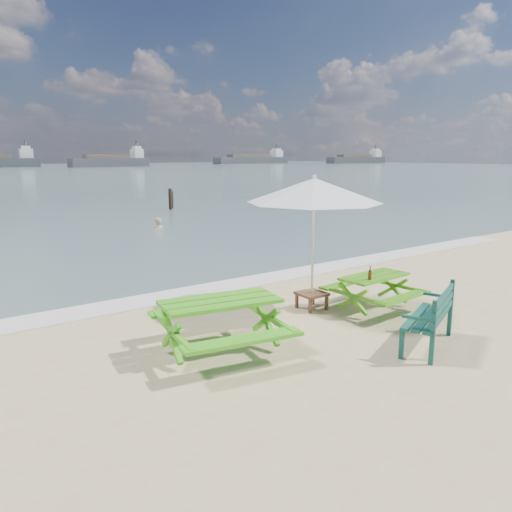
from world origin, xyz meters
TOP-DOWN VIEW (x-y plane):
  - foam_strip at (0.00, 4.60)m, footprint 22.00×0.90m
  - picnic_table_left at (-2.41, 1.37)m, footprint 2.05×2.21m
  - picnic_table_right at (1.11, 1.44)m, footprint 1.50×1.65m
  - park_bench at (0.29, -0.32)m, footprint 1.55×1.02m
  - side_table at (0.17, 2.17)m, footprint 0.54×0.54m
  - patio_umbrella at (0.17, 2.17)m, footprint 2.68×2.68m
  - beer_bottle at (0.78, 1.27)m, footprint 0.07×0.07m
  - swimmer at (2.60, 14.07)m, footprint 0.61×0.42m
  - mooring_pilings at (6.32, 20.17)m, footprint 0.58×0.78m
  - cargo_ships at (53.82, 126.78)m, footprint 172.99×32.23m

SIDE VIEW (x-z plane):
  - swimmer at x=2.60m, z-range -1.19..0.42m
  - foam_strip at x=0.00m, z-range 0.00..0.01m
  - side_table at x=0.17m, z-range 0.01..0.34m
  - park_bench at x=0.29m, z-range -0.17..0.74m
  - picnic_table_right at x=1.11m, z-range -0.01..0.67m
  - picnic_table_left at x=-2.41m, z-range -0.02..0.81m
  - mooring_pilings at x=6.32m, z-range -0.24..1.10m
  - beer_bottle at x=0.78m, z-range 0.63..0.89m
  - cargo_ships at x=53.82m, z-range -1.02..3.38m
  - patio_umbrella at x=0.17m, z-range 1.03..3.54m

